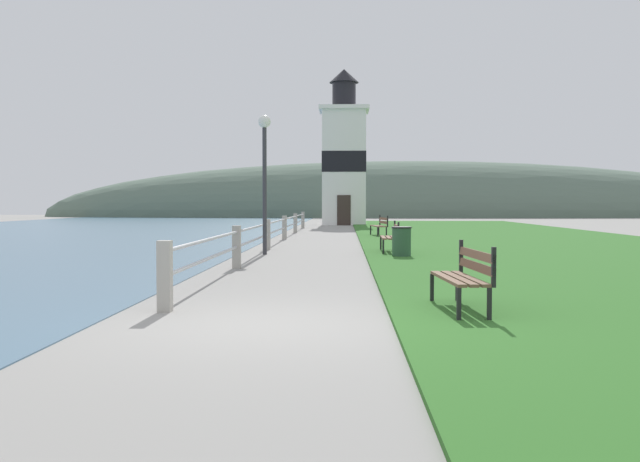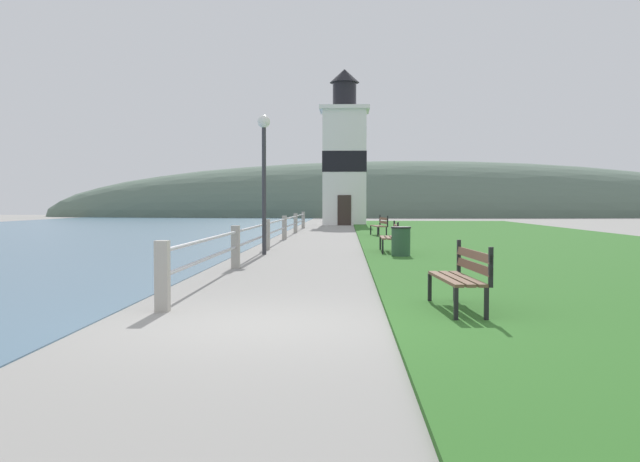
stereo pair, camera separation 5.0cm
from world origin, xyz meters
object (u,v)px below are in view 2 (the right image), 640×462
object	(u,v)px
park_bench_near	(462,273)
lighthouse	(344,158)
trash_bin	(401,242)
lamp_post	(264,158)
park_bench_midway	(391,235)
park_bench_far	(380,224)

from	to	relation	value
park_bench_near	lighthouse	bearing A→B (deg)	-91.60
trash_bin	lamp_post	xyz separation A→B (m)	(-3.79, 1.21, 2.31)
park_bench_near	park_bench_midway	world-z (taller)	same
park_bench_near	lamp_post	bearing A→B (deg)	-74.23
park_bench_near	park_bench_midway	size ratio (longest dim) A/B	0.96
lighthouse	park_bench_far	bearing A→B (deg)	-84.76
lighthouse	trash_bin	xyz separation A→B (m)	(1.55, -29.53, -4.10)
park_bench_far	lamp_post	size ratio (longest dim) A/B	0.50
park_bench_far	trash_bin	xyz separation A→B (m)	(-0.05, -12.09, -0.12)
park_bench_midway	lamp_post	world-z (taller)	lamp_post
park_bench_midway	lighthouse	distance (m)	28.17
park_bench_near	park_bench_far	distance (m)	21.65
lamp_post	park_bench_near	bearing A→B (deg)	-70.25
trash_bin	park_bench_near	bearing A→B (deg)	-89.58
park_bench_near	park_bench_far	bearing A→B (deg)	-93.91
park_bench_near	lamp_post	world-z (taller)	lamp_post
park_bench_near	park_bench_far	xyz separation A→B (m)	(-0.03, 21.65, 0.00)
park_bench_midway	park_bench_near	bearing A→B (deg)	91.84
park_bench_near	trash_bin	xyz separation A→B (m)	(-0.07, 9.55, -0.11)
park_bench_midway	park_bench_far	bearing A→B (deg)	-90.43
lighthouse	trash_bin	bearing A→B (deg)	-86.99
lamp_post	park_bench_far	bearing A→B (deg)	70.58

